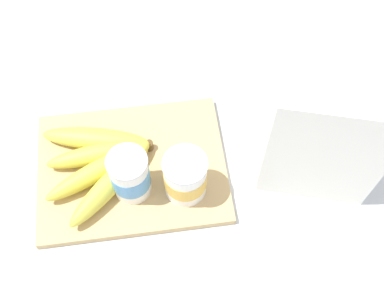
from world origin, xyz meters
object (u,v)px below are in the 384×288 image
(banana_bunch, at_px, (101,162))
(yogurt_cup_front, at_px, (185,177))
(cereal_box, at_px, (325,142))
(cutting_board, at_px, (132,168))
(yogurt_cup_back, at_px, (131,175))

(banana_bunch, bearing_deg, yogurt_cup_front, 156.16)
(cereal_box, bearing_deg, cutting_board, -174.13)
(cutting_board, height_order, yogurt_cup_back, yogurt_cup_back)
(yogurt_cup_front, distance_m, yogurt_cup_back, 0.08)
(cutting_board, xyz_separation_m, yogurt_cup_front, (-0.09, 0.05, 0.05))
(cutting_board, distance_m, banana_bunch, 0.05)
(yogurt_cup_back, bearing_deg, cutting_board, -87.20)
(yogurt_cup_back, height_order, banana_bunch, yogurt_cup_back)
(yogurt_cup_front, xyz_separation_m, yogurt_cup_back, (0.08, -0.01, 0.00))
(cutting_board, bearing_deg, yogurt_cup_back, 92.80)
(cutting_board, relative_size, cereal_box, 1.28)
(yogurt_cup_front, height_order, banana_bunch, yogurt_cup_front)
(cutting_board, xyz_separation_m, banana_bunch, (0.05, -0.00, 0.03))
(cutting_board, bearing_deg, yogurt_cup_front, 147.70)
(cereal_box, xyz_separation_m, yogurt_cup_front, (0.21, -0.00, -0.06))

